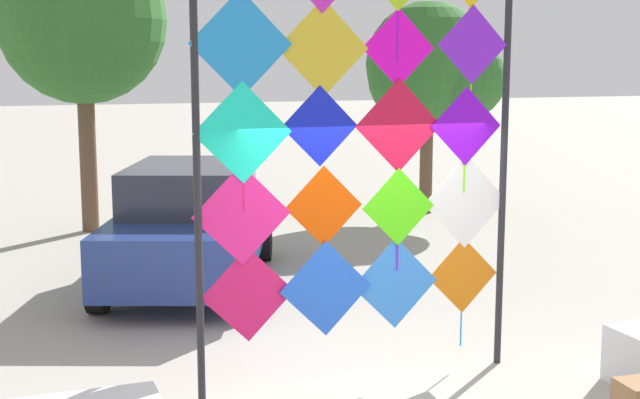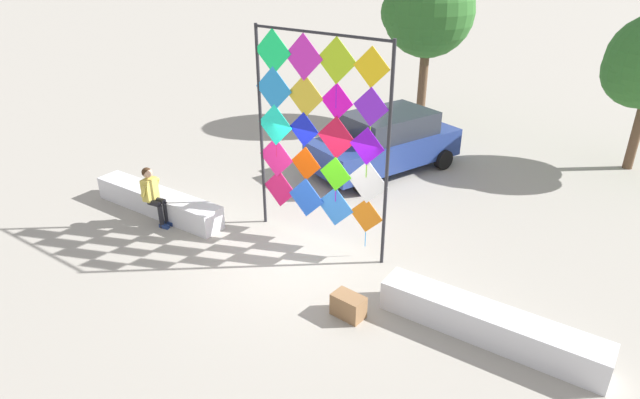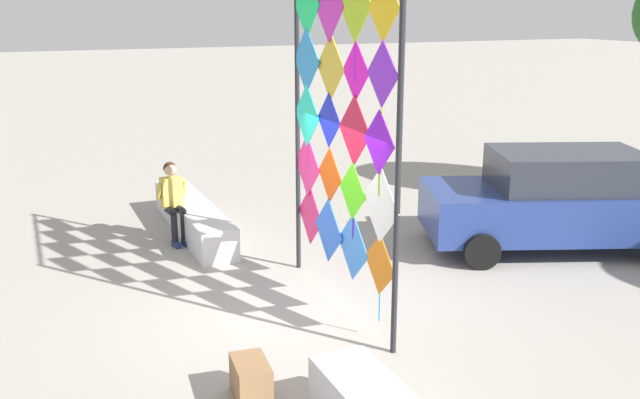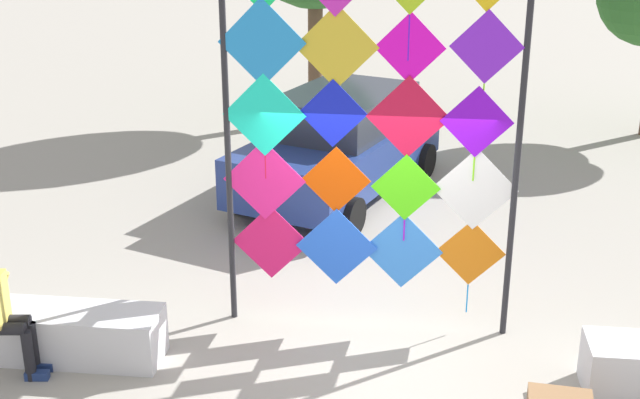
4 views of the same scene
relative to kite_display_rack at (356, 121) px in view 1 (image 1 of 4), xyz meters
The scene contains 4 objects.
kite_display_rack is the anchor object (origin of this frame).
parked_car 4.73m from the kite_display_rack, 98.80° to the left, with size 3.26×4.69×1.67m.
tree_palm_like 9.84m from the kite_display_rack, 58.27° to the left, with size 2.60×2.70×4.33m.
tree_broadleaf 8.91m from the kite_display_rack, 100.69° to the left, with size 3.00×3.00×5.34m.
Camera 1 is at (-3.24, -6.78, 3.08)m, focal length 48.59 mm.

